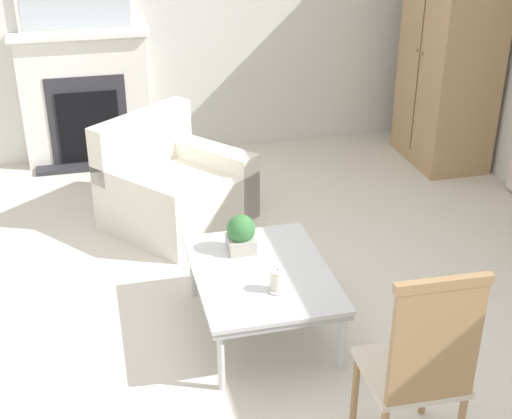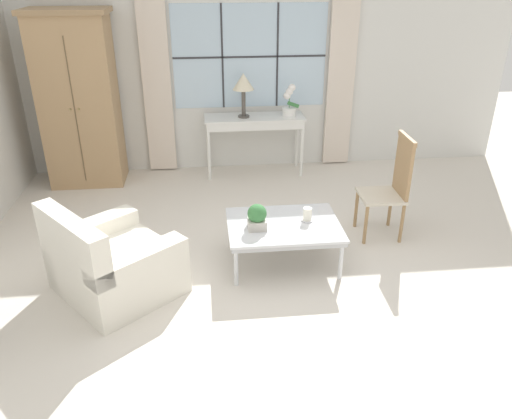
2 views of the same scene
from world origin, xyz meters
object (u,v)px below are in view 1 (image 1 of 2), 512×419
Objects in this scene: armoire at (451,46)px; potted_plant_small at (241,234)px; armchair_upholstered at (174,191)px; side_chair_wooden at (423,361)px; fireplace at (85,86)px; coffee_table at (262,276)px; pillar_candle at (277,281)px.

armoire reaches higher than potted_plant_small.
armoire is 3.15m from potted_plant_small.
armchair_upholstered is 1.19× the size of side_chair_wooden.
potted_plant_small is at bearing 17.49° from fireplace.
side_chair_wooden is (2.76, 0.76, 0.33)m from armchair_upholstered.
potted_plant_small reaches higher than coffee_table.
fireplace is 9.33× the size of potted_plant_small.
coffee_table is at bearing -159.73° from side_chair_wooden.
armchair_upholstered is 1.59m from coffee_table.
fireplace reaches higher than armchair_upholstered.
pillar_candle is at bearing 8.16° from coffee_table.
coffee_table is at bearing -45.75° from armoire.
armoire is 1.67× the size of armchair_upholstered.
potted_plant_small is (1.30, 0.25, 0.27)m from armchair_upholstered.
fireplace reaches higher than armoire.
potted_plant_small is at bearing -165.86° from coffee_table.
armchair_upholstered is 8.91× the size of pillar_candle.
coffee_table is 7.26× the size of pillar_candle.
fireplace reaches higher than pillar_candle.
armoire is 8.99× the size of potted_plant_small.
fireplace is 2.13× the size of coffee_table.
side_chair_wooden is (4.17, 1.36, -0.14)m from fireplace.
coffee_table is 0.31m from potted_plant_small.
side_chair_wooden reaches higher than coffee_table.
fireplace is 2.06× the size of side_chair_wooden.
coffee_table is at bearing 14.14° from potted_plant_small.
potted_plant_small is at bearing -168.64° from pillar_candle.
armoire is at bearing 134.25° from coffee_table.
pillar_candle is at bearing -157.07° from side_chair_wooden.
side_chair_wooden reaches higher than potted_plant_small.
potted_plant_small is at bearing -160.79° from side_chair_wooden.
armchair_upholstered is 1.84m from pillar_candle.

